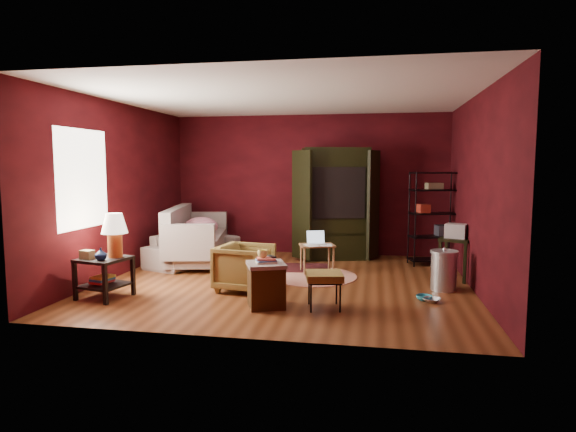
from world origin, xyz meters
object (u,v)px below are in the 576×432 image
(laptop_desk, at_px, (317,247))
(wire_shelving, at_px, (434,214))
(tv_armoire, at_px, (335,201))
(armchair, at_px, (245,265))
(sofa, at_px, (194,242))
(hamper, at_px, (266,284))
(side_table, at_px, (109,247))

(laptop_desk, distance_m, wire_shelving, 2.29)
(laptop_desk, distance_m, tv_armoire, 1.49)
(laptop_desk, relative_size, wire_shelving, 0.41)
(armchair, distance_m, laptop_desk, 1.59)
(sofa, distance_m, laptop_desk, 2.39)
(hamper, bearing_deg, wire_shelving, 52.52)
(side_table, relative_size, hamper, 1.77)
(hamper, xyz_separation_m, wire_shelving, (2.38, 3.10, 0.62))
(laptop_desk, xyz_separation_m, tv_armoire, (0.19, 1.32, 0.68))
(armchair, relative_size, tv_armoire, 0.35)
(side_table, height_order, wire_shelving, wire_shelving)
(armchair, height_order, tv_armoire, tv_armoire)
(hamper, height_order, tv_armoire, tv_armoire)
(hamper, bearing_deg, side_table, 178.67)
(armchair, height_order, hamper, armchair)
(armchair, height_order, side_table, side_table)
(sofa, relative_size, armchair, 2.65)
(sofa, height_order, laptop_desk, sofa)
(armchair, distance_m, side_table, 1.86)
(sofa, distance_m, wire_shelving, 4.40)
(wire_shelving, bearing_deg, hamper, -143.25)
(sofa, distance_m, hamper, 3.18)
(side_table, bearing_deg, hamper, -1.33)
(armchair, relative_size, wire_shelving, 0.44)
(laptop_desk, bearing_deg, armchair, -142.50)
(sofa, distance_m, side_table, 2.49)
(sofa, xyz_separation_m, wire_shelving, (4.33, 0.59, 0.54))
(side_table, relative_size, laptop_desk, 1.66)
(armchair, bearing_deg, side_table, 120.45)
(laptop_desk, bearing_deg, wire_shelving, 8.86)
(sofa, height_order, side_table, side_table)
(tv_armoire, bearing_deg, hamper, -114.44)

